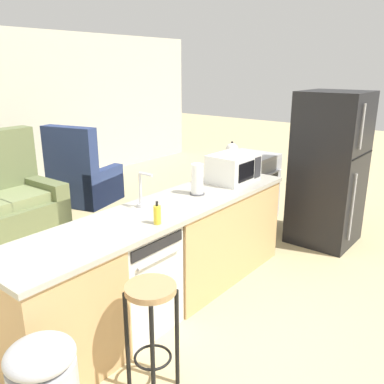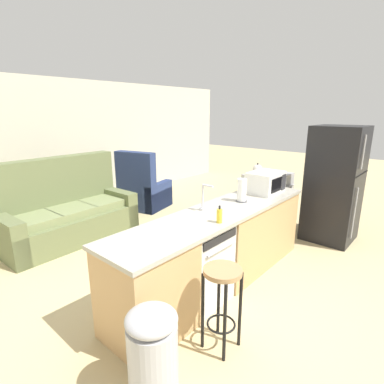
{
  "view_description": "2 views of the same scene",
  "coord_description": "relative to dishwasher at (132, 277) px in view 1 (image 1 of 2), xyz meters",
  "views": [
    {
      "loc": [
        -2.18,
        -2.17,
        2.02
      ],
      "look_at": [
        0.71,
        0.16,
        0.87
      ],
      "focal_mm": 38.0,
      "sensor_mm": 36.0,
      "label": 1
    },
    {
      "loc": [
        -2.42,
        -1.83,
        1.97
      ],
      "look_at": [
        0.23,
        0.49,
        1.01
      ],
      "focal_mm": 28.0,
      "sensor_mm": 36.0,
      "label": 2
    }
  ],
  "objects": [
    {
      "name": "paper_towel_roll",
      "position": [
        0.85,
        0.01,
        0.62
      ],
      "size": [
        0.14,
        0.14,
        0.28
      ],
      "color": "#4C4C51",
      "rests_on": "kitchen_counter"
    },
    {
      "name": "sink_faucet",
      "position": [
        0.28,
        0.14,
        0.61
      ],
      "size": [
        0.07,
        0.18,
        0.3
      ],
      "color": "silver",
      "rests_on": "kitchen_counter"
    },
    {
      "name": "dishwasher",
      "position": [
        0.0,
        0.0,
        0.0
      ],
      "size": [
        0.58,
        0.61,
        0.84
      ],
      "color": "silver",
      "rests_on": "ground_plane"
    },
    {
      "name": "refrigerator",
      "position": [
        2.6,
        -0.55,
        0.46
      ],
      "size": [
        0.72,
        0.73,
        1.76
      ],
      "color": "black",
      "rests_on": "ground_plane"
    },
    {
      "name": "stove_range",
      "position": [
        2.6,
        0.55,
        0.03
      ],
      "size": [
        0.76,
        0.68,
        0.9
      ],
      "color": "#A8AAB2",
      "rests_on": "ground_plane"
    },
    {
      "name": "bar_stool",
      "position": [
        -0.39,
        -0.6,
        0.11
      ],
      "size": [
        0.32,
        0.32,
        0.74
      ],
      "color": "tan",
      "rests_on": "ground_plane"
    },
    {
      "name": "ground_plane",
      "position": [
        0.25,
        0.0,
        -0.42
      ],
      "size": [
        24.0,
        24.0,
        0.0
      ],
      "primitive_type": "plane",
      "color": "tan"
    },
    {
      "name": "kitchen_counter",
      "position": [
        0.49,
        0.0,
        -0.0
      ],
      "size": [
        2.94,
        0.66,
        0.9
      ],
      "color": "tan",
      "rests_on": "ground_plane"
    },
    {
      "name": "kettle",
      "position": [
        2.43,
        0.68,
        0.56
      ],
      "size": [
        0.21,
        0.17,
        0.19
      ],
      "color": "silver",
      "rests_on": "stove_range"
    },
    {
      "name": "armchair",
      "position": [
        1.65,
        2.87,
        -0.07
      ],
      "size": [
        0.99,
        1.02,
        1.2
      ],
      "color": "navy",
      "rests_on": "ground_plane"
    },
    {
      "name": "soap_bottle",
      "position": [
        0.09,
        -0.21,
        0.55
      ],
      "size": [
        0.06,
        0.06,
        0.18
      ],
      "color": "yellow",
      "rests_on": "kitchen_counter"
    },
    {
      "name": "microwave",
      "position": [
        1.43,
        -0.0,
        0.62
      ],
      "size": [
        0.5,
        0.37,
        0.28
      ],
      "color": "white",
      "rests_on": "kitchen_counter"
    }
  ]
}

